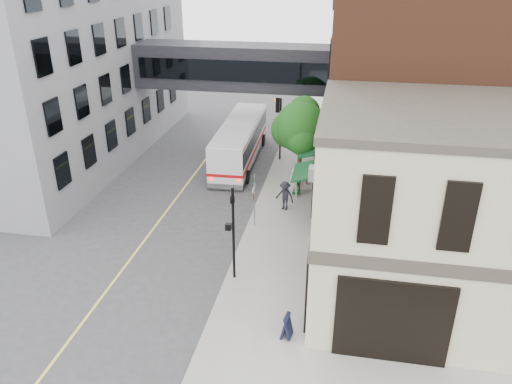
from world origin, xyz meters
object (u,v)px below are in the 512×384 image
at_px(pedestrian_a, 294,184).
at_px(sandwich_board, 287,326).
at_px(bus, 240,140).
at_px(pedestrian_c, 285,196).
at_px(newspaper_box, 296,187).
at_px(pedestrian_b, 307,174).

relative_size(pedestrian_a, sandwich_board, 1.82).
bearing_deg(bus, pedestrian_c, -60.19).
distance_m(pedestrian_a, sandwich_board, 12.44).
relative_size(pedestrian_c, sandwich_board, 1.76).
xyz_separation_m(bus, pedestrian_a, (4.56, -5.61, -0.54)).
distance_m(pedestrian_c, newspaper_box, 2.35).
bearing_deg(pedestrian_c, pedestrian_a, 99.49).
distance_m(pedestrian_a, pedestrian_c, 1.76).
bearing_deg(sandwich_board, newspaper_box, 104.15).
xyz_separation_m(pedestrian_a, sandwich_board, (1.12, -12.38, -0.41)).
bearing_deg(pedestrian_b, sandwich_board, -116.34).
relative_size(bus, sandwich_board, 10.72).
relative_size(pedestrian_a, pedestrian_c, 1.04).
height_order(pedestrian_b, sandwich_board, pedestrian_b).
bearing_deg(pedestrian_c, pedestrian_b, 96.79).
xyz_separation_m(pedestrian_c, newspaper_box, (0.43, 2.27, -0.43)).
height_order(bus, pedestrian_a, bus).
bearing_deg(pedestrian_c, sandwich_board, -60.92).
bearing_deg(bus, sandwich_board, -72.47).
height_order(pedestrian_c, newspaper_box, pedestrian_c).
relative_size(pedestrian_a, newspaper_box, 2.04).
height_order(pedestrian_a, sandwich_board, pedestrian_a).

